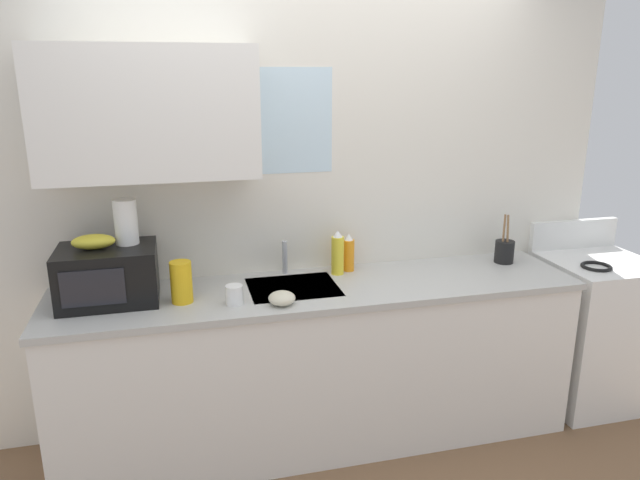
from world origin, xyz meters
The scene contains 13 objects.
kitchen_wall_assembly centered at (-0.15, 0.31, 1.35)m, with size 3.52×0.42×2.50m.
counter_unit centered at (0.00, 0.00, 0.46)m, with size 2.75×0.63×0.90m.
sink_faucet centered at (-0.14, 0.24, 0.99)m, with size 0.03×0.03×0.19m, color #B2B5BA.
stove_range centered at (1.72, 0.00, 0.46)m, with size 0.60×0.60×1.08m.
microwave centered at (-1.04, 0.05, 1.04)m, with size 0.46×0.35×0.27m.
banana_bunch centered at (-1.09, 0.05, 1.20)m, with size 0.20×0.11×0.07m, color gold.
paper_towel_roll centered at (-0.94, 0.10, 1.28)m, with size 0.11×0.11×0.22m, color white.
dish_soap_bottle_yellow centered at (0.14, 0.16, 1.02)m, with size 0.07×0.07×0.25m.
dish_soap_bottle_orange centered at (0.22, 0.20, 1.00)m, with size 0.07×0.07×0.21m.
cereal_canister centered at (-0.70, -0.05, 1.00)m, with size 0.10×0.10×0.20m, color gold.
mug_white centered at (-0.46, -0.14, 0.95)m, with size 0.08×0.08×0.10m, color white.
utensil_crock centered at (1.14, 0.12, 0.97)m, with size 0.11×0.11×0.29m.
small_bowl centered at (-0.24, -0.20, 0.93)m, with size 0.13×0.13×0.07m, color beige.
Camera 1 is at (-0.70, -2.78, 1.98)m, focal length 32.86 mm.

